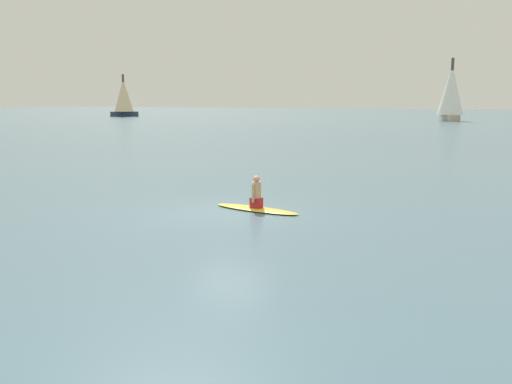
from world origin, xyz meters
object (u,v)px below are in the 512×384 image
(surfboard, at_px, (256,209))
(sailboat_far_right, at_px, (451,92))
(sailboat_far_left, at_px, (124,97))
(person_paddler, at_px, (256,193))

(surfboard, height_order, sailboat_far_right, sailboat_far_right)
(surfboard, height_order, sailboat_far_left, sailboat_far_left)
(person_paddler, height_order, sailboat_far_right, sailboat_far_right)
(surfboard, bearing_deg, person_paddler, -18.69)
(surfboard, height_order, person_paddler, person_paddler)
(person_paddler, bearing_deg, surfboard, 161.31)
(sailboat_far_right, bearing_deg, person_paddler, 160.87)
(sailboat_far_right, xyz_separation_m, sailboat_far_left, (65.50, 4.07, -0.68))
(surfboard, distance_m, sailboat_far_right, 81.91)
(sailboat_far_right, bearing_deg, sailboat_far_left, 71.60)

